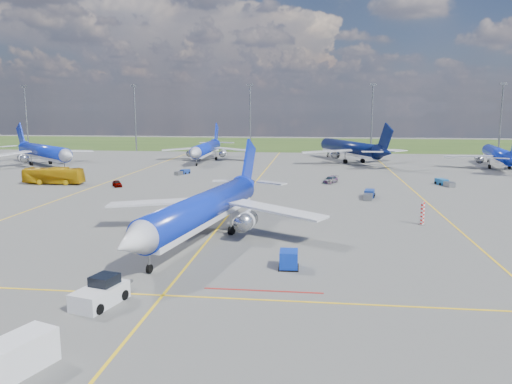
# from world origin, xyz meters

# --- Properties ---
(ground) EXTENTS (400.00, 400.00, 0.00)m
(ground) POSITION_xyz_m (0.00, 0.00, 0.00)
(ground) COLOR #545452
(ground) RESTS_ON ground
(grass_strip) EXTENTS (400.00, 80.00, 0.01)m
(grass_strip) POSITION_xyz_m (0.00, 150.00, 0.00)
(grass_strip) COLOR #2D4719
(grass_strip) RESTS_ON ground
(taxiway_lines) EXTENTS (60.25, 160.00, 0.02)m
(taxiway_lines) POSITION_xyz_m (0.17, 27.70, 0.01)
(taxiway_lines) COLOR yellow
(taxiway_lines) RESTS_ON ground
(floodlight_masts) EXTENTS (202.20, 0.50, 22.70)m
(floodlight_masts) POSITION_xyz_m (10.00, 110.00, 12.56)
(floodlight_masts) COLOR slate
(floodlight_masts) RESTS_ON ground
(warning_post) EXTENTS (0.50, 0.50, 3.00)m
(warning_post) POSITION_xyz_m (26.00, 8.00, 1.50)
(warning_post) COLOR red
(warning_post) RESTS_ON ground
(bg_jet_nw) EXTENTS (50.07, 49.06, 10.45)m
(bg_jet_nw) POSITION_xyz_m (-58.08, 64.37, 0.00)
(bg_jet_nw) COLOR #0C25B2
(bg_jet_nw) RESTS_ON ground
(bg_jet_nnw) EXTENTS (29.59, 38.46, 9.94)m
(bg_jet_nnw) POSITION_xyz_m (-18.74, 80.98, 0.00)
(bg_jet_nnw) COLOR #0C25B2
(bg_jet_nnw) RESTS_ON ground
(bg_jet_n) EXTENTS (46.45, 51.60, 11.06)m
(bg_jet_n) POSITION_xyz_m (21.39, 83.12, 0.00)
(bg_jet_n) COLOR #07113C
(bg_jet_n) RESTS_ON ground
(bg_jet_ne) EXTENTS (32.53, 39.99, 9.58)m
(bg_jet_ne) POSITION_xyz_m (57.65, 74.13, 0.00)
(bg_jet_ne) COLOR #0C25B2
(bg_jet_ne) RESTS_ON ground
(main_airliner) EXTENTS (36.19, 43.71, 10.23)m
(main_airliner) POSITION_xyz_m (-0.58, -2.00, 0.00)
(main_airliner) COLOR #0C25B2
(main_airliner) RESTS_ON ground
(pushback_tug) EXTENTS (3.46, 6.51, 2.16)m
(pushback_tug) POSITION_xyz_m (-4.20, -22.28, 0.87)
(pushback_tug) COLOR silver
(pushback_tug) RESTS_ON ground
(uld_container) EXTENTS (1.76, 2.17, 1.70)m
(uld_container) POSITION_xyz_m (9.77, -11.79, 0.85)
(uld_container) COLOR #0C2FAF
(uld_container) RESTS_ON ground
(service_van) EXTENTS (3.55, 5.17, 2.09)m
(service_van) POSITION_xyz_m (-4.74, -32.69, 1.04)
(service_van) COLOR white
(service_van) RESTS_ON ground
(apron_bus) EXTENTS (12.00, 2.81, 3.34)m
(apron_bus) POSITION_xyz_m (-39.51, 35.11, 1.67)
(apron_bus) COLOR #C7930B
(apron_bus) RESTS_ON ground
(service_car_a) EXTENTS (3.12, 3.80, 1.22)m
(service_car_a) POSITION_xyz_m (-25.72, 33.46, 0.61)
(service_car_a) COLOR #999999
(service_car_a) RESTS_ON ground
(service_car_b) EXTENTS (4.50, 3.66, 1.14)m
(service_car_b) POSITION_xyz_m (-0.70, 23.93, 0.57)
(service_car_b) COLOR #999999
(service_car_b) RESTS_ON ground
(service_car_c) EXTENTS (3.58, 4.99, 1.34)m
(service_car_c) POSITION_xyz_m (15.14, 43.11, 0.67)
(service_car_c) COLOR #999999
(service_car_c) RESTS_ON ground
(baggage_tug_w) EXTENTS (2.39, 5.63, 1.23)m
(baggage_tug_w) POSITION_xyz_m (21.12, 26.85, 0.57)
(baggage_tug_w) COLOR navy
(baggage_tug_w) RESTS_ON ground
(baggage_tug_c) EXTENTS (2.77, 4.61, 1.01)m
(baggage_tug_c) POSITION_xyz_m (-17.88, 52.40, 0.47)
(baggage_tug_c) COLOR navy
(baggage_tug_c) RESTS_ON ground
(baggage_tug_e) EXTENTS (2.85, 5.42, 1.18)m
(baggage_tug_e) POSITION_xyz_m (37.09, 42.43, 0.55)
(baggage_tug_e) COLOR #185592
(baggage_tug_e) RESTS_ON ground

